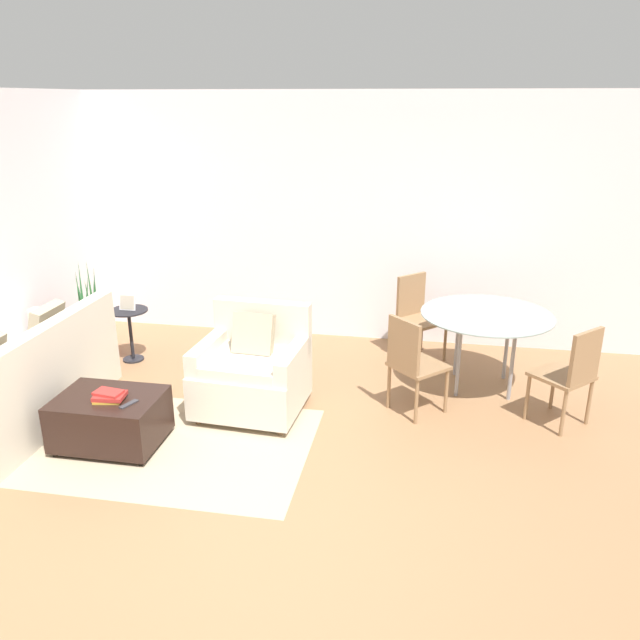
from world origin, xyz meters
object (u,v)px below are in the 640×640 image
(ottoman, at_px, (110,418))
(tv_remote_primary, at_px, (129,404))
(potted_plant, at_px, (92,335))
(couch, at_px, (17,390))
(dining_chair_far_left, at_px, (417,311))
(book_stack, at_px, (109,396))
(picture_frame, at_px, (127,302))
(dining_chair_near_left, at_px, (412,359))
(armchair, at_px, (252,372))
(dining_chair_near_right, at_px, (572,370))
(dining_table, at_px, (486,321))
(side_table, at_px, (130,325))

(ottoman, height_order, tv_remote_primary, tv_remote_primary)
(tv_remote_primary, bearing_deg, potted_plant, 126.78)
(couch, xyz_separation_m, dining_chair_far_left, (3.29, 2.11, 0.21))
(couch, relative_size, book_stack, 8.19)
(book_stack, relative_size, picture_frame, 1.43)
(ottoman, distance_m, dining_chair_near_left, 2.56)
(armchair, distance_m, dining_chair_far_left, 2.06)
(dining_chair_near_right, bearing_deg, dining_chair_near_left, -180.00)
(tv_remote_primary, bearing_deg, book_stack, 166.17)
(potted_plant, xyz_separation_m, dining_chair_far_left, (3.45, 0.61, 0.27))
(tv_remote_primary, relative_size, dining_table, 0.14)
(dining_table, bearing_deg, dining_chair_far_left, 135.00)
(dining_chair_near_left, bearing_deg, couch, -166.58)
(picture_frame, height_order, dining_chair_far_left, dining_chair_far_left)
(dining_chair_near_right, height_order, dining_chair_far_left, same)
(ottoman, relative_size, book_stack, 3.24)
(potted_plant, relative_size, dining_chair_far_left, 1.20)
(ottoman, distance_m, potted_plant, 2.01)
(picture_frame, height_order, dining_chair_near_left, dining_chair_near_left)
(ottoman, relative_size, picture_frame, 4.65)
(side_table, bearing_deg, book_stack, -68.48)
(armchair, xyz_separation_m, ottoman, (-0.96, -0.79, -0.14))
(couch, relative_size, dining_chair_near_left, 2.31)
(armchair, height_order, side_table, armchair)
(picture_frame, bearing_deg, dining_chair_far_left, 12.32)
(book_stack, height_order, dining_chair_far_left, dining_chair_far_left)
(dining_chair_far_left, bearing_deg, dining_table, -45.00)
(potted_plant, height_order, picture_frame, potted_plant)
(tv_remote_primary, height_order, dining_chair_far_left, dining_chair_far_left)
(ottoman, height_order, dining_table, dining_table)
(dining_chair_far_left, bearing_deg, book_stack, -134.61)
(dining_table, relative_size, dining_chair_near_left, 1.37)
(book_stack, relative_size, dining_chair_far_left, 0.28)
(dining_table, bearing_deg, book_stack, -150.55)
(book_stack, distance_m, picture_frame, 1.83)
(side_table, bearing_deg, dining_chair_far_left, 12.32)
(couch, relative_size, armchair, 2.17)
(side_table, relative_size, dining_chair_near_right, 0.63)
(ottoman, distance_m, dining_chair_far_left, 3.30)
(tv_remote_primary, relative_size, dining_chair_near_left, 0.19)
(side_table, bearing_deg, tv_remote_primary, -63.89)
(dining_chair_near_left, distance_m, dining_chair_far_left, 1.33)
(couch, xyz_separation_m, tv_remote_primary, (1.17, -0.28, 0.12))
(dining_table, bearing_deg, dining_chair_near_right, -45.00)
(potted_plant, bearing_deg, book_stack, -56.56)
(armchair, xyz_separation_m, side_table, (-1.59, 0.86, 0.03))
(potted_plant, bearing_deg, couch, -84.02)
(armchair, relative_size, dining_chair_far_left, 1.06)
(armchair, relative_size, book_stack, 3.77)
(couch, bearing_deg, dining_chair_near_right, 9.65)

